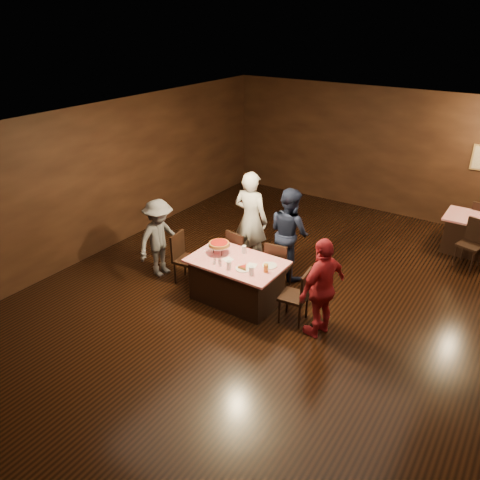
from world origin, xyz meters
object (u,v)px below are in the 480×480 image
at_px(chair_end_left, 187,259).
at_px(glass_front_right, 251,271).
at_px(chair_far_right, 279,264).
at_px(diner_white_jacket, 251,220).
at_px(chair_end_right, 294,295).
at_px(plate_empty, 269,266).
at_px(glass_amber, 266,268).
at_px(glass_back, 244,250).
at_px(diner_navy_hoodie, 289,232).
at_px(pizza_stand, 219,244).
at_px(diner_red_shirt, 322,288).
at_px(main_table, 237,280).
at_px(chair_far_left, 242,253).
at_px(glass_front_left, 229,265).
at_px(chair_back_near, 470,244).
at_px(back_table, 476,235).
at_px(diner_grey_knit, 160,238).

bearing_deg(chair_end_left, glass_front_right, -107.05).
bearing_deg(chair_far_right, diner_white_jacket, -35.81).
relative_size(chair_end_right, plate_empty, 3.80).
bearing_deg(glass_amber, glass_back, 151.70).
relative_size(diner_navy_hoodie, glass_back, 12.35).
bearing_deg(pizza_stand, plate_empty, 6.01).
distance_m(diner_red_shirt, glass_front_right, 1.16).
relative_size(chair_end_left, pizza_stand, 2.50).
xyz_separation_m(diner_white_jacket, glass_amber, (1.10, -1.27, -0.12)).
height_order(main_table, glass_back, glass_back).
relative_size(main_table, diner_red_shirt, 0.98).
bearing_deg(plate_empty, glass_front_right, -104.04).
distance_m(diner_red_shirt, pizza_stand, 2.00).
distance_m(chair_far_left, chair_end_left, 1.03).
distance_m(chair_end_left, plate_empty, 1.68).
height_order(chair_end_left, chair_end_right, same).
xyz_separation_m(diner_navy_hoodie, glass_front_left, (-0.24, -1.60, -0.02)).
distance_m(chair_back_near, pizza_stand, 4.96).
distance_m(glass_amber, glass_back, 0.74).
distance_m(main_table, plate_empty, 0.69).
height_order(diner_white_jacket, glass_amber, diner_white_jacket).
distance_m(main_table, chair_back_near, 4.70).
bearing_deg(glass_front_left, chair_back_near, 51.51).
height_order(back_table, pizza_stand, pizza_stand).
bearing_deg(diner_white_jacket, plate_empty, 132.41).
bearing_deg(glass_front_left, main_table, 99.46).
relative_size(diner_navy_hoodie, diner_grey_knit, 1.14).
bearing_deg(chair_end_right, plate_empty, -111.76).
bearing_deg(plate_empty, diner_white_jacket, 134.57).
distance_m(diner_grey_knit, glass_front_right, 2.16).
relative_size(diner_navy_hoodie, glass_front_right, 12.35).
height_order(diner_navy_hoodie, plate_empty, diner_navy_hoodie).
height_order(diner_red_shirt, glass_amber, diner_red_shirt).
distance_m(chair_end_right, pizza_stand, 1.57).
height_order(chair_far_right, glass_front_left, chair_far_right).
xyz_separation_m(diner_navy_hoodie, plate_empty, (0.26, -1.15, -0.09)).
xyz_separation_m(chair_end_left, pizza_stand, (0.70, 0.05, 0.48)).
bearing_deg(diner_red_shirt, diner_white_jacket, -106.20).
distance_m(glass_front_left, glass_front_right, 0.40).
relative_size(pizza_stand, glass_front_right, 2.71).
xyz_separation_m(chair_far_left, chair_end_right, (1.50, -0.75, 0.00)).
bearing_deg(glass_front_right, plate_empty, 75.96).
distance_m(chair_far_right, pizza_stand, 1.16).
bearing_deg(back_table, pizza_stand, -129.91).
height_order(chair_far_right, diner_grey_knit, diner_grey_knit).
bearing_deg(chair_end_left, chair_far_right, -71.32).
xyz_separation_m(chair_end_left, diner_white_jacket, (0.60, 1.22, 0.48)).
relative_size(chair_end_left, chair_back_near, 1.00).
bearing_deg(pizza_stand, chair_end_right, -1.91).
bearing_deg(glass_amber, diner_white_jacket, 130.99).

